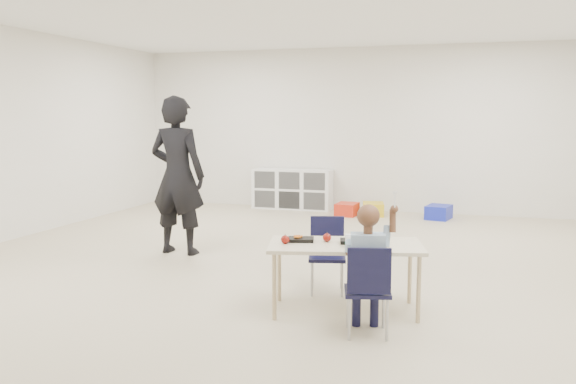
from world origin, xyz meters
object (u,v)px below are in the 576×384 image
(child, at_px, (368,263))
(cubby_shelf, at_px, (292,189))
(chair_near, at_px, (367,289))
(adult, at_px, (178,176))
(table, at_px, (345,277))

(child, xyz_separation_m, cubby_shelf, (-2.33, 5.80, -0.20))
(chair_near, distance_m, child, 0.20)
(chair_near, distance_m, cubby_shelf, 6.25)
(chair_near, relative_size, cubby_shelf, 0.50)
(child, relative_size, adult, 0.59)
(chair_near, xyz_separation_m, child, (0.00, 0.00, 0.20))
(table, height_order, adult, adult)
(table, height_order, chair_near, chair_near)
(child, bearing_deg, chair_near, 0.00)
(table, relative_size, chair_near, 1.98)
(table, distance_m, child, 0.61)
(adult, bearing_deg, cubby_shelf, -92.61)
(chair_near, bearing_deg, table, 105.60)
(child, relative_size, cubby_shelf, 0.79)
(child, height_order, cubby_shelf, child)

